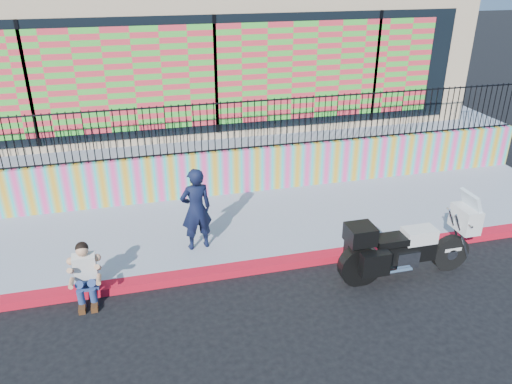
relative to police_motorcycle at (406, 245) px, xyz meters
name	(u,v)px	position (x,y,z in m)	size (l,w,h in m)	color
ground	(259,270)	(-2.54, 0.86, -0.67)	(90.00, 90.00, 0.00)	black
red_curb	(259,266)	(-2.54, 0.86, -0.59)	(16.00, 0.30, 0.15)	#B90D1D
sidewalk	(240,226)	(-2.54, 2.51, -0.59)	(16.00, 3.00, 0.15)	gray
mural_wall	(225,172)	(-2.54, 4.11, 0.03)	(16.00, 0.20, 1.10)	#FA4192
metal_fence	(224,127)	(-2.54, 4.11, 1.18)	(15.80, 0.04, 1.20)	black
elevated_platform	(196,117)	(-2.54, 9.21, -0.04)	(16.00, 10.00, 1.25)	gray
storefront_building	(192,36)	(-2.54, 8.99, 2.58)	(14.00, 8.06, 4.00)	tan
police_motorcycle	(406,245)	(0.00, 0.00, 0.00)	(2.56, 0.85, 1.60)	black
police_officer	(196,209)	(-3.57, 1.74, 0.33)	(0.62, 0.41, 1.69)	black
seated_man	(86,279)	(-5.63, 0.68, -0.22)	(0.54, 0.71, 1.06)	navy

